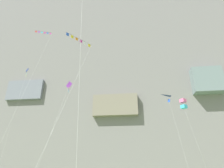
% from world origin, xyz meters
% --- Properties ---
extents(cliff_face, '(180.00, 28.67, 76.87)m').
position_xyz_m(cliff_face, '(0.00, 68.77, 38.40)').
color(cliff_face, slate).
rests_on(cliff_face, ground).
extents(kite_banner_mid_right, '(2.84, 7.49, 18.73)m').
position_xyz_m(kite_banner_mid_right, '(-0.91, 16.90, 16.96)').
color(kite_banner_mid_right, black).
rests_on(kite_banner_mid_right, ground).
extents(kite_box_upper_mid, '(3.01, 1.91, 15.60)m').
position_xyz_m(kite_box_upper_mid, '(15.05, 33.66, 14.66)').
color(kite_box_upper_mid, pink).
rests_on(kite_box_upper_mid, ground).
extents(kite_diamond_near_cliff, '(3.29, 4.58, 18.21)m').
position_xyz_m(kite_diamond_near_cliff, '(-6.04, 28.59, 16.19)').
color(kite_diamond_near_cliff, purple).
rests_on(kite_diamond_near_cliff, ground).
extents(kite_banner_upper_left, '(4.27, 4.60, 28.22)m').
position_xyz_m(kite_banner_upper_left, '(-11.47, 25.98, 24.26)').
color(kite_banner_upper_left, black).
rests_on(kite_banner_upper_left, ground).
extents(kite_diamond_high_left, '(2.10, 2.04, 27.43)m').
position_xyz_m(kite_diamond_high_left, '(-20.90, 38.35, 25.12)').
color(kite_diamond_high_left, navy).
rests_on(kite_diamond_high_left, ground).
extents(kite_delta_high_right, '(2.28, 2.15, 13.52)m').
position_xyz_m(kite_delta_high_right, '(11.65, 26.84, 13.17)').
color(kite_delta_high_right, navy).
rests_on(kite_delta_high_right, ground).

